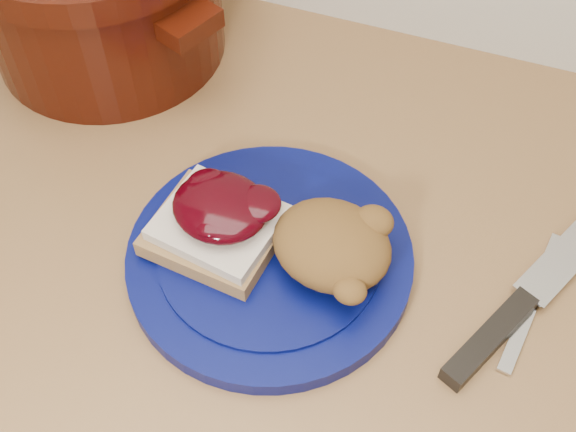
% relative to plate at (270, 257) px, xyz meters
% --- Properties ---
extents(base_cabinet, '(4.00, 0.60, 0.86)m').
position_rel_plate_xyz_m(base_cabinet, '(0.02, 0.06, -0.48)').
color(base_cabinet, beige).
rests_on(base_cabinet, floor).
extents(plate, '(0.30, 0.30, 0.02)m').
position_rel_plate_xyz_m(plate, '(0.00, 0.00, 0.00)').
color(plate, '#050A47').
rests_on(plate, wood_countertop).
extents(sandwich, '(0.12, 0.11, 0.05)m').
position_rel_plate_xyz_m(sandwich, '(-0.05, -0.00, 0.04)').
color(sandwich, olive).
rests_on(sandwich, plate).
extents(stuffing_mound, '(0.12, 0.11, 0.05)m').
position_rel_plate_xyz_m(stuffing_mound, '(0.05, 0.01, 0.04)').
color(stuffing_mound, brown).
rests_on(stuffing_mound, plate).
extents(chef_knife, '(0.15, 0.28, 0.02)m').
position_rel_plate_xyz_m(chef_knife, '(0.22, 0.02, 0.00)').
color(chef_knife, black).
rests_on(chef_knife, wood_countertop).
extents(butter_knife, '(0.04, 0.16, 0.00)m').
position_rel_plate_xyz_m(butter_knife, '(0.23, 0.04, -0.01)').
color(butter_knife, silver).
rests_on(butter_knife, wood_countertop).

